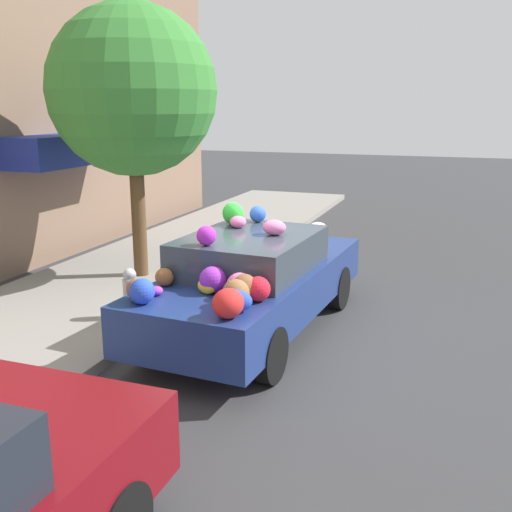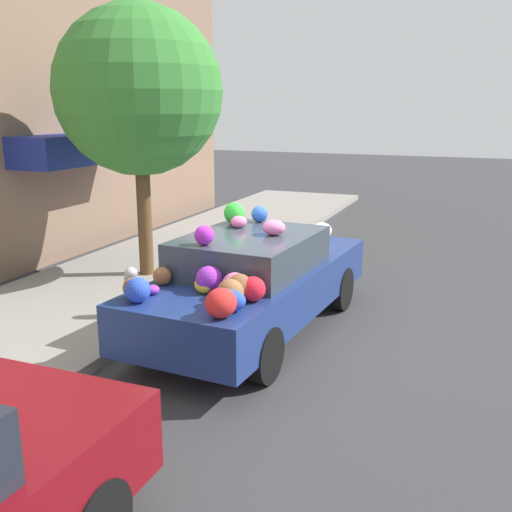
# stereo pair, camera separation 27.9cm
# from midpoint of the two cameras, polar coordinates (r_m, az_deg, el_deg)

# --- Properties ---
(ground_plane) EXTENTS (60.00, 60.00, 0.00)m
(ground_plane) POSITION_cam_midpoint_polar(r_m,az_deg,el_deg) (8.23, 0.09, -7.00)
(ground_plane) COLOR #38383A
(sidewalk_curb) EXTENTS (24.00, 3.20, 0.14)m
(sidewalk_curb) POSITION_cam_midpoint_polar(r_m,az_deg,el_deg) (9.49, -15.29, -4.18)
(sidewalk_curb) COLOR gray
(sidewalk_curb) RESTS_ON ground
(street_tree) EXTENTS (2.73, 2.73, 4.43)m
(street_tree) POSITION_cam_midpoint_polar(r_m,az_deg,el_deg) (10.14, -10.31, 15.18)
(street_tree) COLOR brown
(street_tree) RESTS_ON sidewalk_curb
(fire_hydrant) EXTENTS (0.20, 0.20, 0.70)m
(fire_hydrant) POSITION_cam_midpoint_polar(r_m,az_deg,el_deg) (8.37, -10.80, -3.40)
(fire_hydrant) COLOR #B2B2B7
(fire_hydrant) RESTS_ON sidewalk_curb
(art_car) EXTENTS (4.46, 1.97, 1.68)m
(art_car) POSITION_cam_midpoint_polar(r_m,az_deg,el_deg) (7.87, 0.80, -2.28)
(art_car) COLOR navy
(art_car) RESTS_ON ground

